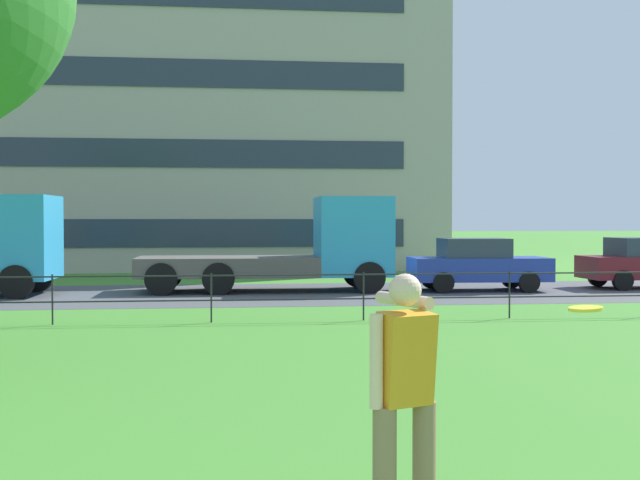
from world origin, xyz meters
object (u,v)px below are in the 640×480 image
Objects in this scene: person_thrower at (404,390)px; apartment_building_background at (149,125)px; frisbee at (586,309)px; car_blue_far_left at (477,264)px; flatbed_truck_right at (303,249)px.

person_thrower is 34.12m from apartment_building_background.
frisbee is (1.65, 0.83, 0.44)m from person_thrower.
flatbed_truck_right is at bearing 174.39° from car_blue_far_left.
person_thrower is at bearing -82.05° from apartment_building_background.
car_blue_far_left is 0.16× the size of apartment_building_background.
car_blue_far_left reaches higher than frisbee.
flatbed_truck_right is (1.07, 18.55, 0.29)m from person_thrower.
person_thrower is 0.07× the size of apartment_building_background.
frisbee is 0.05× the size of flatbed_truck_right.
frisbee is at bearing -104.71° from car_blue_far_left.
flatbed_truck_right is 0.29× the size of apartment_building_background.
apartment_building_background reaches higher than car_blue_far_left.
flatbed_truck_right is at bearing 86.70° from person_thrower.
car_blue_far_left is (4.52, 17.21, -0.59)m from frisbee.
car_blue_far_left is at bearing -54.70° from apartment_building_background.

